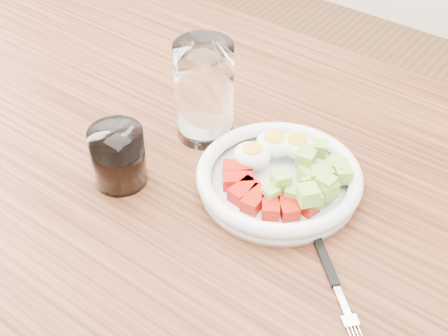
# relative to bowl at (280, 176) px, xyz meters

# --- Properties ---
(dining_table) EXTENTS (1.50, 0.90, 0.77)m
(dining_table) POSITION_rel_bowl_xyz_m (-0.06, -0.05, -0.12)
(dining_table) COLOR brown
(dining_table) RESTS_ON ground
(bowl) EXTENTS (0.24, 0.24, 0.06)m
(bowl) POSITION_rel_bowl_xyz_m (0.00, 0.00, 0.00)
(bowl) COLOR white
(bowl) RESTS_ON dining_table
(fork) EXTENTS (0.13, 0.12, 0.01)m
(fork) POSITION_rel_bowl_xyz_m (0.14, -0.10, -0.02)
(fork) COLOR black
(fork) RESTS_ON dining_table
(water_glass) EXTENTS (0.09, 0.09, 0.16)m
(water_glass) POSITION_rel_bowl_xyz_m (-0.16, 0.03, 0.06)
(water_glass) COLOR white
(water_glass) RESTS_ON dining_table
(coffee_glass) EXTENTS (0.08, 0.08, 0.09)m
(coffee_glass) POSITION_rel_bowl_xyz_m (-0.19, -0.13, 0.02)
(coffee_glass) COLOR white
(coffee_glass) RESTS_ON dining_table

